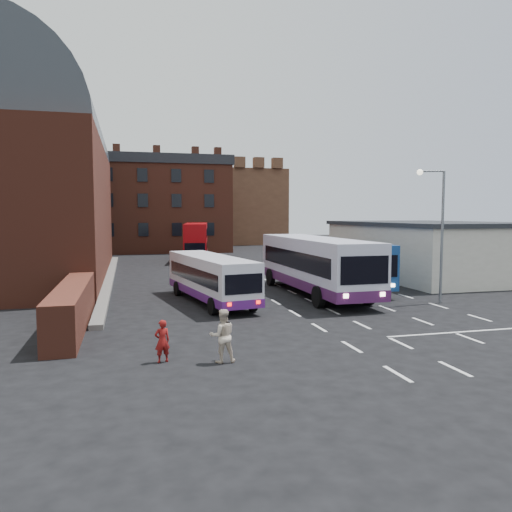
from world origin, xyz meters
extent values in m
plane|color=black|center=(0.00, 0.00, 0.00)|extent=(180.00, 180.00, 0.00)
cube|color=#602B1E|center=(-15.50, 21.00, 5.00)|extent=(12.00, 28.00, 10.00)
cylinder|color=#1E2328|center=(-15.50, 21.00, 10.00)|extent=(12.00, 26.00, 12.00)
cube|color=#602B1E|center=(-10.20, 2.00, 0.90)|extent=(1.20, 10.00, 1.80)
cube|color=beige|center=(15.00, 14.00, 2.00)|extent=(10.00, 16.00, 4.00)
cube|color=#282B30|center=(15.00, 14.00, 4.10)|extent=(10.40, 16.40, 0.30)
cube|color=brown|center=(-6.00, 46.00, 5.50)|extent=(22.00, 10.00, 11.00)
cube|color=brown|center=(6.00, 66.00, 6.00)|extent=(22.00, 22.00, 12.00)
cube|color=silver|center=(-3.49, 6.45, 1.49)|extent=(3.70, 9.58, 2.13)
cube|color=black|center=(-3.49, 6.45, 1.62)|extent=(3.55, 8.41, 0.77)
cylinder|color=black|center=(-5.05, 9.20, 0.43)|extent=(0.38, 0.88, 0.85)
cylinder|color=black|center=(-3.97, 3.00, 0.43)|extent=(0.38, 0.88, 0.85)
cylinder|color=black|center=(-2.95, 9.56, 0.43)|extent=(0.38, 0.88, 0.85)
cylinder|color=black|center=(-1.88, 3.36, 0.43)|extent=(0.38, 0.88, 0.85)
cube|color=silver|center=(3.00, 7.48, 2.00)|extent=(3.04, 12.58, 2.85)
cube|color=black|center=(3.00, 7.48, 2.17)|extent=(3.08, 11.39, 1.03)
cylinder|color=black|center=(4.49, 3.52, 0.57)|extent=(0.34, 1.14, 1.14)
cylinder|color=black|center=(4.36, 11.95, 0.57)|extent=(0.34, 1.14, 1.14)
cylinder|color=black|center=(1.64, 3.47, 0.57)|extent=(0.34, 1.14, 1.14)
cylinder|color=black|center=(1.51, 11.91, 0.57)|extent=(0.34, 1.14, 1.14)
cube|color=navy|center=(5.84, 10.13, 1.80)|extent=(3.07, 11.43, 2.57)
cube|color=black|center=(5.84, 10.13, 1.96)|extent=(3.08, 10.23, 0.93)
cylinder|color=black|center=(6.96, 6.48, 0.51)|extent=(0.33, 1.04, 1.03)
cylinder|color=black|center=(7.30, 14.09, 0.51)|extent=(0.33, 1.04, 1.03)
cylinder|color=black|center=(4.39, 6.59, 0.51)|extent=(0.33, 1.04, 1.03)
cylinder|color=black|center=(4.73, 14.20, 0.51)|extent=(0.33, 1.04, 1.03)
cube|color=#A2050A|center=(-0.91, 31.47, 2.16)|extent=(3.75, 9.94, 3.44)
cube|color=black|center=(-0.91, 31.47, 1.68)|extent=(3.62, 8.77, 0.79)
cylinder|color=black|center=(-0.32, 28.24, 0.44)|extent=(0.39, 0.91, 0.88)
cylinder|color=black|center=(0.74, 34.69, 0.44)|extent=(0.39, 0.91, 0.88)
cylinder|color=black|center=(-2.50, 28.60, 0.44)|extent=(0.39, 0.91, 0.88)
cylinder|color=black|center=(-1.44, 35.05, 0.44)|extent=(0.39, 0.91, 0.88)
cylinder|color=slate|center=(8.60, 3.11, 3.56)|extent=(0.14, 0.14, 7.13)
cylinder|color=slate|center=(8.02, 3.35, 7.13)|extent=(1.19, 0.57, 0.09)
sphere|color=#FFF2CC|center=(7.45, 3.59, 7.09)|extent=(0.32, 0.32, 0.32)
imported|color=maroon|center=(-6.82, -4.18, 0.70)|extent=(0.58, 0.45, 1.41)
imported|color=beige|center=(-4.91, -4.66, 0.88)|extent=(0.86, 0.67, 1.76)
camera|label=1|loc=(-7.84, -20.41, 4.83)|focal=35.00mm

